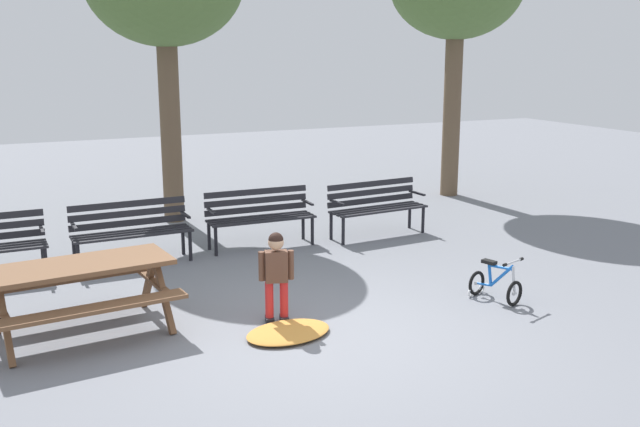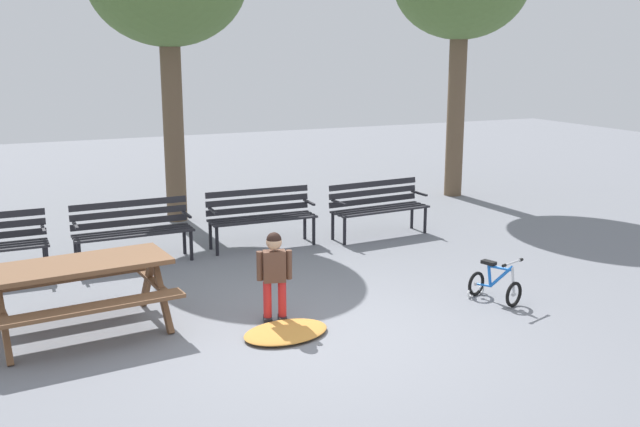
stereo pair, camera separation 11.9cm
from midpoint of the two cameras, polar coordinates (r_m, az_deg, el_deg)
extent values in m
plane|color=slate|center=(7.63, 0.57, -9.58)|extent=(36.00, 36.00, 0.00)
cube|color=brown|center=(7.85, -17.95, -3.83)|extent=(1.87, 0.94, 0.05)
cube|color=brown|center=(7.43, -16.86, -7.06)|extent=(1.82, 0.42, 0.04)
cube|color=brown|center=(8.45, -18.64, -4.76)|extent=(1.82, 0.42, 0.04)
cube|color=brown|center=(7.62, -23.11, -7.79)|extent=(0.12, 0.57, 0.76)
cube|color=brown|center=(7.93, -11.83, -6.22)|extent=(0.12, 0.57, 0.76)
cube|color=brown|center=(8.38, -12.93, -5.22)|extent=(0.12, 0.57, 0.76)
cube|color=brown|center=(8.13, -12.42, -5.29)|extent=(0.19, 1.10, 0.04)
cylinder|color=black|center=(10.00, -20.25, -3.58)|extent=(0.05, 0.05, 0.44)
cylinder|color=black|center=(10.34, -20.42, -3.05)|extent=(0.05, 0.05, 0.44)
cube|color=black|center=(10.07, -20.51, -1.12)|extent=(0.04, 0.40, 0.03)
cube|color=#232328|center=(10.42, -14.24, -1.26)|extent=(1.60, 0.11, 0.03)
cube|color=#232328|center=(10.31, -14.10, -1.41)|extent=(1.60, 0.11, 0.03)
cube|color=#232328|center=(10.20, -13.97, -1.56)|extent=(1.60, 0.11, 0.03)
cube|color=#232328|center=(10.08, -13.82, -1.71)|extent=(1.60, 0.11, 0.03)
cube|color=#232328|center=(10.44, -14.31, -0.68)|extent=(1.60, 0.08, 0.09)
cube|color=#232328|center=(10.41, -14.35, 0.03)|extent=(1.60, 0.08, 0.09)
cube|color=#232328|center=(10.38, -14.39, 0.75)|extent=(1.60, 0.08, 0.09)
cylinder|color=black|center=(10.32, -9.71, -2.44)|extent=(0.05, 0.05, 0.44)
cylinder|color=black|center=(10.66, -10.25, -1.98)|extent=(0.05, 0.05, 0.44)
cube|color=black|center=(10.40, -10.07, -0.08)|extent=(0.05, 0.40, 0.03)
cylinder|color=black|center=(10.04, -17.97, -3.33)|extent=(0.05, 0.05, 0.44)
cylinder|color=black|center=(10.39, -18.25, -2.82)|extent=(0.05, 0.05, 0.44)
cube|color=black|center=(10.12, -18.27, -0.89)|extent=(0.05, 0.40, 0.03)
cube|color=#232328|center=(10.97, -4.49, -0.20)|extent=(1.60, 0.10, 0.03)
cube|color=#232328|center=(10.86, -4.28, -0.33)|extent=(1.60, 0.10, 0.03)
cube|color=#232328|center=(10.75, -4.07, -0.47)|extent=(1.60, 0.10, 0.03)
cube|color=#232328|center=(10.64, -3.86, -0.60)|extent=(1.60, 0.10, 0.03)
cube|color=#232328|center=(10.99, -4.56, 0.35)|extent=(1.60, 0.07, 0.09)
cube|color=#232328|center=(10.96, -4.57, 1.03)|extent=(1.60, 0.07, 0.09)
cube|color=#232328|center=(10.93, -4.59, 1.72)|extent=(1.60, 0.07, 0.09)
cylinder|color=black|center=(10.97, -0.18, -1.34)|extent=(0.05, 0.05, 0.44)
cylinder|color=black|center=(11.30, -0.90, -0.93)|extent=(0.05, 0.05, 0.44)
cube|color=black|center=(11.05, -0.55, 0.88)|extent=(0.05, 0.40, 0.03)
cylinder|color=black|center=(10.50, -7.74, -2.12)|extent=(0.05, 0.05, 0.44)
cylinder|color=black|center=(10.83, -8.26, -1.66)|extent=(0.05, 0.05, 0.44)
cube|color=black|center=(10.57, -8.07, 0.21)|extent=(0.05, 0.40, 0.03)
cube|color=#232328|center=(11.59, 4.57, 0.50)|extent=(1.60, 0.19, 0.03)
cube|color=#232328|center=(11.49, 4.90, 0.39)|extent=(1.60, 0.19, 0.03)
cube|color=#232328|center=(11.39, 5.24, 0.27)|extent=(1.60, 0.19, 0.03)
cube|color=#232328|center=(11.30, 5.57, 0.16)|extent=(1.60, 0.19, 0.03)
cube|color=#232328|center=(11.60, 4.48, 1.02)|extent=(1.60, 0.17, 0.09)
cube|color=#232328|center=(11.57, 4.49, 1.67)|extent=(1.60, 0.17, 0.09)
cube|color=#232328|center=(11.55, 4.50, 2.31)|extent=(1.60, 0.17, 0.09)
cylinder|color=black|center=(11.79, 8.51, -0.48)|extent=(0.05, 0.05, 0.44)
cylinder|color=black|center=(12.07, 7.48, -0.14)|extent=(0.05, 0.05, 0.44)
cube|color=black|center=(11.85, 8.05, 1.58)|extent=(0.07, 0.40, 0.03)
cylinder|color=black|center=(10.97, 2.25, -1.36)|extent=(0.05, 0.05, 0.44)
cylinder|color=black|center=(11.27, 1.31, -0.96)|extent=(0.05, 0.05, 0.44)
cube|color=black|center=(11.03, 1.79, 0.86)|extent=(0.07, 0.40, 0.03)
cylinder|color=red|center=(7.95, -2.54, -6.87)|extent=(0.09, 0.09, 0.46)
cube|color=black|center=(8.02, -2.53, -8.21)|extent=(0.13, 0.18, 0.06)
cylinder|color=red|center=(7.93, -3.70, -6.92)|extent=(0.09, 0.09, 0.46)
cube|color=black|center=(8.00, -3.68, -8.26)|extent=(0.13, 0.18, 0.06)
cube|color=brown|center=(7.82, -3.15, -4.14)|extent=(0.27, 0.20, 0.34)
sphere|color=tan|center=(7.74, -3.18, -2.24)|extent=(0.17, 0.17, 0.17)
sphere|color=black|center=(7.74, -3.18, -2.06)|extent=(0.16, 0.16, 0.16)
cylinder|color=brown|center=(7.83, -2.01, -4.02)|extent=(0.07, 0.07, 0.32)
cylinder|color=brown|center=(7.80, -4.31, -4.11)|extent=(0.07, 0.07, 0.32)
torus|color=black|center=(8.70, 15.30, -6.12)|extent=(0.30, 0.13, 0.30)
cylinder|color=silver|center=(8.70, 15.30, -6.12)|extent=(0.06, 0.05, 0.04)
torus|color=black|center=(8.97, 12.50, -5.39)|extent=(0.30, 0.13, 0.30)
cylinder|color=silver|center=(8.97, 12.50, -5.39)|extent=(0.06, 0.05, 0.04)
torus|color=white|center=(9.08, 12.87, -5.80)|extent=(0.11, 0.06, 0.11)
torus|color=white|center=(8.91, 12.06, -6.13)|extent=(0.11, 0.06, 0.11)
cylinder|color=blue|center=(8.74, 14.37, -4.81)|extent=(0.13, 0.30, 0.32)
cylinder|color=blue|center=(8.83, 13.50, -4.71)|extent=(0.06, 0.08, 0.27)
cylinder|color=blue|center=(8.91, 13.03, -5.47)|extent=(0.09, 0.20, 0.05)
cylinder|color=silver|center=(8.66, 15.25, -5.09)|extent=(0.05, 0.08, 0.32)
cylinder|color=blue|center=(8.72, 14.30, -4.15)|extent=(0.13, 0.32, 0.05)
cube|color=black|center=(8.79, 13.44, -3.76)|extent=(0.14, 0.19, 0.04)
cylinder|color=silver|center=(8.61, 15.22, -3.73)|extent=(0.33, 0.13, 0.02)
cylinder|color=black|center=(8.75, 15.82, -3.51)|extent=(0.06, 0.05, 0.04)
cylinder|color=black|center=(8.47, 14.60, -3.97)|extent=(0.06, 0.05, 0.04)
ellipsoid|color=#C68438|center=(7.65, -2.24, -9.23)|extent=(1.03, 0.80, 0.07)
cylinder|color=brown|center=(12.56, -11.11, 6.43)|extent=(0.34, 0.34, 3.11)
cylinder|color=brown|center=(14.76, 10.80, 7.64)|extent=(0.35, 0.35, 3.25)
camera|label=1|loc=(0.06, -89.63, 0.08)|focal=40.91mm
camera|label=2|loc=(0.06, 90.37, -0.08)|focal=40.91mm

